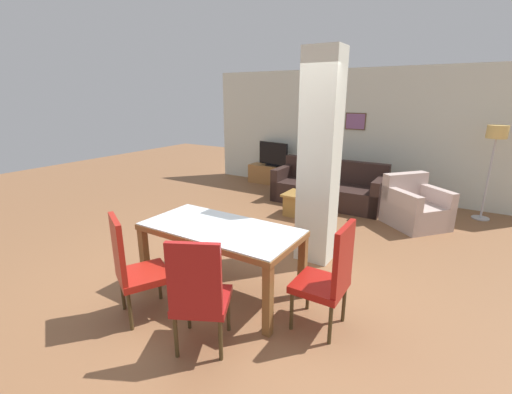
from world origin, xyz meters
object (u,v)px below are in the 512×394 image
sofa (328,189)px  dining_chair_head_right (330,275)px  dining_table (221,240)px  dining_chair_near_right (199,293)px  dining_chair_near_left (133,265)px  tv_screen (273,154)px  tv_stand (273,175)px  floor_lamp (496,141)px  bottle (307,188)px  coffee_table (302,204)px  armchair (414,209)px

sofa → dining_chair_head_right: bearing=110.3°
dining_table → sofa: bearing=92.2°
dining_chair_near_right → dining_chair_near_left: same height
dining_table → dining_chair_head_right: dining_chair_head_right is taller
tv_screen → dining_table: bearing=122.2°
dining_chair_head_right → tv_screen: dining_chair_head_right is taller
tv_stand → floor_lamp: 4.60m
dining_chair_near_right → dining_table: bearing=90.0°
dining_table → dining_chair_head_right: 1.25m
dining_chair_near_right → bottle: dining_chair_near_right is taller
bottle → dining_chair_head_right: bearing=-62.7°
dining_table → bottle: dining_table is taller
tv_screen → tv_stand: bearing=-0.0°
bottle → tv_screen: tv_screen is taller
bottle → coffee_table: bearing=-124.4°
floor_lamp → bottle: bearing=-152.1°
sofa → armchair: (1.68, -0.40, -0.00)m
dining_chair_head_right → floor_lamp: size_ratio=0.64×
armchair → coffee_table: (-1.83, -0.55, -0.08)m
tv_stand → tv_screen: (0.00, 0.00, 0.51)m
tv_screen → sofa: bearing=164.3°
floor_lamp → sofa: bearing=-167.5°
dining_chair_near_right → coffee_table: size_ratio=1.65×
dining_chair_near_left → armchair: (1.96, 4.20, -0.27)m
dining_table → tv_screen: (-1.91, 4.61, 0.12)m
dining_chair_head_right → dining_chair_near_left: bearing=116.1°
dining_chair_head_right → armchair: 3.40m
dining_chair_near_right → tv_screen: 5.95m
coffee_table → bottle: bearing=55.6°
sofa → tv_stand: sofa is taller
dining_table → tv_screen: bearing=112.5°
dining_chair_near_right → bottle: 3.82m
armchair → bottle: size_ratio=4.43×
sofa → armchair: bearing=166.7°
dining_chair_near_left → coffee_table: size_ratio=1.65×
armchair → tv_screen: bearing=-69.0°
bottle → floor_lamp: size_ratio=0.16×
dining_chair_near_right → sofa: 4.67m
bottle → armchair: bearing=15.1°
dining_table → bottle: (-0.25, 2.90, -0.10)m
sofa → armchair: sofa is taller
coffee_table → floor_lamp: 3.43m
coffee_table → tv_screen: 2.47m
dining_chair_near_left → coffee_table: bearing=115.5°
coffee_table → floor_lamp: floor_lamp is taller
dining_chair_head_right → armchair: bearing=-4.7°
tv_stand → dining_chair_near_right: bearing=-66.8°
dining_chair_head_right → floor_lamp: (1.28, 4.37, 0.83)m
armchair → bottle: bearing=-34.2°
dining_chair_near_right → tv_screen: (-2.35, 5.46, 0.18)m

